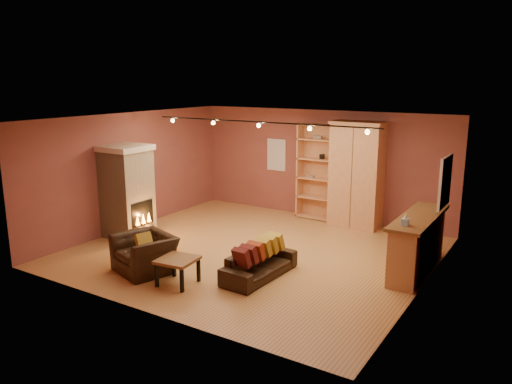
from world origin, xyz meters
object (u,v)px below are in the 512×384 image
Objects in this scene: loveseat at (259,259)px; coffee_table at (177,262)px; armoire at (357,175)px; bar_counter at (417,243)px; bookcase at (318,171)px; fireplace at (127,191)px; armchair at (144,247)px.

loveseat is 2.42× the size of coffee_table.
armoire is 3.12m from bar_counter.
bookcase is 4.07m from bar_counter.
loveseat is (3.86, -0.49, -0.71)m from fireplace.
loveseat is 1.35× the size of armchair.
bar_counter is 1.36× the size of loveseat.
coffee_table is (0.93, -0.14, -0.07)m from armchair.
armchair reaches higher than loveseat.
bookcase is 5.32m from armchair.
bookcase is 0.95× the size of armoire.
armoire is 2.07× the size of armchair.
armoire reaches higher than bookcase.
loveseat is at bearing -78.90° from bookcase.
bookcase is (3.04, 3.72, 0.19)m from fireplace.
bookcase is at bearing 87.51° from coffee_table.
armchair is at bearing -102.74° from bookcase.
bookcase reaches higher than bar_counter.
loveseat is at bearing -7.26° from fireplace.
coffee_table is at bearing 137.96° from loveseat.
bar_counter is at bearing 39.76° from coffee_table.
bar_counter is 1.83× the size of armchair.
fireplace is 1.25× the size of loveseat.
loveseat is (-0.30, -4.01, -0.95)m from armoire.
bar_counter is (3.21, -2.41, -0.69)m from bookcase.
coffee_table is (-3.43, -2.86, -0.15)m from bar_counter.
bookcase reaches higher than armchair.
fireplace is 1.69× the size of armchair.
armchair is at bearing -36.93° from fireplace.
loveseat is at bearing 42.69° from armchair.
armoire reaches higher than bar_counter.
bar_counter is at bearing -49.90° from loveseat.
fireplace is 2.42m from armchair.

